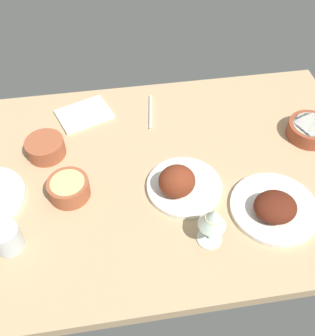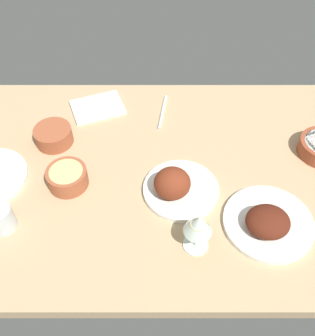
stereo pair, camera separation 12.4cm
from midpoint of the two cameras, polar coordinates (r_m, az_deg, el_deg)
dining_table at (r=126.62cm, az=-2.79°, el=-1.34°), size 140.00×90.00×4.00cm
plate_center_main at (r=117.14cm, az=0.33°, el=-2.48°), size 23.18×23.18×10.95cm
plate_near_viewer at (r=116.74cm, az=13.81°, el=-5.80°), size 25.91×25.91×8.00cm
bowl_cream at (r=141.89cm, az=19.02°, el=5.18°), size 15.12×15.12×5.25cm
bowl_potatoes at (r=121.37cm, az=-15.68°, el=-2.98°), size 12.43×12.43×5.91cm
bowl_pasta at (r=134.99cm, az=-18.57°, el=2.76°), size 12.59×12.59×5.75cm
wine_glass at (r=102.70cm, az=4.66°, el=-7.69°), size 7.60×7.60×14.00cm
water_tumbler at (r=116.21cm, az=-24.01°, el=-9.55°), size 7.81×7.81×7.71cm
folded_napkin at (r=147.16cm, az=-13.03°, el=7.53°), size 21.98×19.07×1.20cm
fork_loose at (r=144.99cm, az=-3.46°, el=8.06°), size 3.57×18.07×0.80cm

